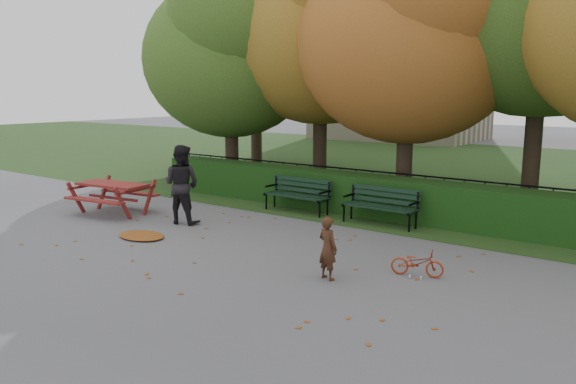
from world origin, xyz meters
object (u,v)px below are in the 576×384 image
Objects in this scene: tree_b at (326,14)px; child at (328,248)px; bicycle at (417,263)px; tree_c at (417,24)px; adult at (182,184)px; tree_f at (258,22)px; bench_left at (298,192)px; picnic_table at (112,190)px; tree_a at (233,46)px; bench_right at (381,203)px.

tree_b is 8.14× the size of child.
tree_c is at bearing 8.88° from bicycle.
tree_c reaches higher than adult.
bench_left is at bearing -43.51° from tree_f.
bicycle is (8.33, 0.01, -0.39)m from picnic_table.
tree_c is 5.31m from bench_left.
tree_f is (-7.97, 3.28, 0.87)m from tree_c.
bicycle is at bearing -7.81° from picnic_table.
tree_a reaches higher than child.
child is 0.57× the size of adult.
picnic_table is (2.13, -8.57, -5.07)m from tree_f.
bench_left is at bearing -35.16° from child.
bench_left reaches higher than picnic_table.
bicycle is at bearing -46.38° from tree_b.
tree_f is 11.19m from bench_right.
tree_a is 4.16× the size of bench_right.
bicycle is (2.50, -5.28, -4.59)m from tree_c.
adult is at bearing -1.21° from child.
adult is 6.18m from bicycle.
child is (4.62, -7.10, -4.86)m from tree_b.
bench_left is 0.88× the size of picnic_table.
tree_f reaches higher than tree_c.
tree_f reaches higher than tree_b.
tree_c is 7.26m from adult.
tree_c is 4.87m from bench_right.
child is (1.34, -6.32, -4.28)m from tree_c.
bench_left is 3.10m from adult.
tree_a is 8.40× the size of bicycle.
tree_b reaches higher than bench_right.
tree_a is at bearing 154.24° from bench_left.
adult is at bearing -145.43° from bench_right.
tree_b is 6.76m from bench_right.
bench_right is at bearing -40.67° from tree_b.
adult is at bearing 1.06° from picnic_table.
picnic_table reaches higher than bicycle.
child is at bearing -45.85° from tree_f.
tree_c is 8.66m from tree_f.
adult is (-3.63, -4.94, -3.88)m from tree_c.
tree_a reaches higher than picnic_table.
bicycle is at bearing -53.49° from bench_right.
bench_left is 1.67× the size of child.
bicycle is (5.78, -6.06, -5.17)m from tree_b.
bench_left is 4.78m from picnic_table.
tree_f reaches higher than bench_left.
tree_a is 0.94× the size of tree_c.
adult is (-1.49, -2.68, 0.42)m from bench_left.
picnic_table is at bearing -153.57° from bench_right.
tree_f is at bearing 34.28° from bicycle.
bench_right is 2.02× the size of bicycle.
bench_right is at bearing -83.30° from tree_c.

